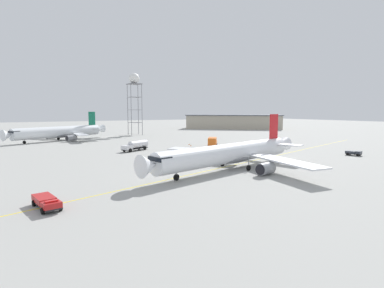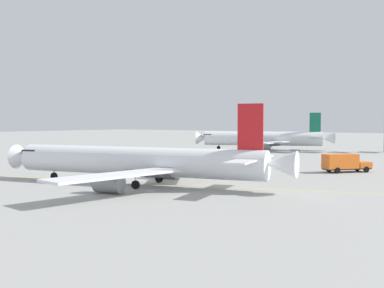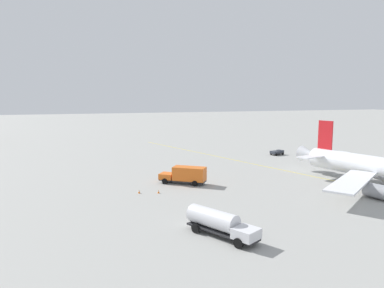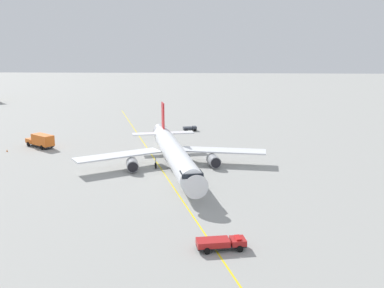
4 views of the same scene
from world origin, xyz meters
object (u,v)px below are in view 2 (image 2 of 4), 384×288
(airliner_secondary, at_px, (264,139))
(airliner_main, at_px, (140,163))
(fuel_tanker_truck, at_px, (235,155))
(safety_cone_near, at_px, (331,166))
(catering_truck_truck, at_px, (344,163))
(safety_cone_mid, at_px, (342,165))

(airliner_secondary, bearing_deg, airliner_main, 80.77)
(airliner_secondary, distance_m, fuel_tanker_truck, 45.20)
(fuel_tanker_truck, distance_m, safety_cone_near, 19.67)
(airliner_secondary, height_order, fuel_tanker_truck, airliner_secondary)
(safety_cone_near, bearing_deg, airliner_secondary, 131.31)
(airliner_main, xyz_separation_m, catering_truck_truck, (16.77, 32.20, -1.38))
(airliner_secondary, relative_size, safety_cone_mid, 69.90)
(airliner_secondary, height_order, catering_truck_truck, airliner_secondary)
(airliner_secondary, relative_size, fuel_tanker_truck, 4.27)
(airliner_main, height_order, airliner_secondary, airliner_secondary)
(catering_truck_truck, height_order, safety_cone_mid, catering_truck_truck)
(airliner_main, relative_size, safety_cone_near, 76.36)
(safety_cone_near, bearing_deg, airliner_main, -107.82)
(fuel_tanker_truck, distance_m, catering_truck_truck, 24.29)
(catering_truck_truck, bearing_deg, fuel_tanker_truck, 117.34)
(catering_truck_truck, bearing_deg, airliner_secondary, 77.34)
(airliner_secondary, xyz_separation_m, fuel_tanker_truck, (15.79, -42.32, -1.67))
(fuel_tanker_truck, bearing_deg, catering_truck_truck, 143.53)
(fuel_tanker_truck, bearing_deg, airliner_secondary, -96.70)
(fuel_tanker_truck, distance_m, safety_cone_mid, 21.17)
(safety_cone_mid, bearing_deg, safety_cone_near, -108.50)
(catering_truck_truck, bearing_deg, safety_cone_mid, 57.66)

